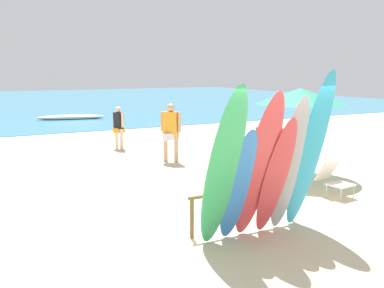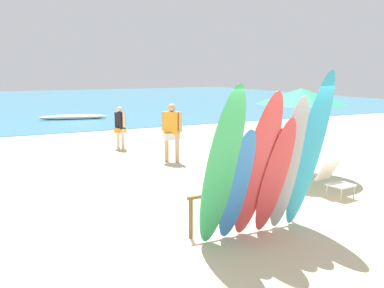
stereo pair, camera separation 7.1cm
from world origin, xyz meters
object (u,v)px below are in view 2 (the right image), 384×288
surfboard_red_2 (258,168)px  distant_boat (73,117)px  surfboard_red_3 (275,178)px  surfboard_teal_5 (309,152)px  beachgoer_photographing (172,129)px  surfboard_blue_1 (237,187)px  surfboard_rack (243,199)px  beach_umbrella (301,96)px  beachgoer_midbeach (120,125)px  beach_chair_red (334,177)px  surfboard_green_0 (221,170)px  beachgoer_strolling (270,150)px  surfboard_grey_4 (289,165)px

surfboard_red_2 → distant_boat: size_ratio=0.70×
surfboard_red_2 → surfboard_red_3: size_ratio=1.21×
surfboard_teal_5 → beachgoer_photographing: size_ratio=1.62×
surfboard_blue_1 → surfboard_red_3: size_ratio=0.93×
surfboard_rack → distant_boat: surfboard_rack is taller
surfboard_rack → beachgoer_photographing: beachgoer_photographing is taller
surfboard_blue_1 → beach_umbrella: 5.10m
beachgoer_midbeach → beach_chair_red: 8.03m
beach_umbrella → distant_boat: beach_umbrella is taller
beach_chair_red → distant_boat: (-2.21, 17.40, -0.29)m
beachgoer_midbeach → distant_boat: bearing=-18.5°
surfboard_blue_1 → beach_chair_red: size_ratio=2.50×
surfboard_green_0 → beach_umbrella: 5.40m
surfboard_red_2 → beachgoer_strolling: surfboard_red_2 is taller
surfboard_rack → surfboard_grey_4: bearing=-46.8°
surfboard_grey_4 → beachgoer_midbeach: size_ratio=1.65×
distant_boat → surfboard_red_2: bearing=-92.5°
surfboard_red_2 → distant_boat: bearing=85.0°
beach_umbrella → surfboard_teal_5: bearing=-128.3°
surfboard_red_2 → surfboard_green_0: bearing=-177.3°
surfboard_rack → beachgoer_strolling: size_ratio=1.25×
surfboard_rack → distant_boat: 18.16m
surfboard_rack → beachgoer_strolling: (1.64, 1.46, 0.47)m
beachgoer_photographing → beachgoer_midbeach: size_ratio=1.18×
surfboard_blue_1 → surfboard_grey_4: (1.01, 0.02, 0.23)m
surfboard_blue_1 → surfboard_teal_5: size_ratio=0.71×
surfboard_red_2 → surfboard_grey_4: size_ratio=1.07×
surfboard_green_0 → beach_chair_red: (3.71, 1.45, -0.88)m
beachgoer_midbeach → beach_umbrella: size_ratio=0.65×
surfboard_red_2 → beachgoer_photographing: (1.27, 6.22, -0.22)m
surfboard_rack → surfboard_green_0: surfboard_green_0 is taller
surfboard_red_3 → beachgoer_strolling: surfboard_red_3 is taller
surfboard_red_3 → beach_umbrella: bearing=42.1°
surfboard_red_2 → distant_boat: surfboard_red_2 is taller
beachgoer_strolling → distant_boat: size_ratio=0.47×
surfboard_teal_5 → surfboard_red_3: bearing=175.0°
surfboard_blue_1 → beachgoer_strolling: (2.14, 2.03, 0.05)m
distant_boat → surfboard_teal_5: bearing=-89.2°
surfboard_blue_1 → distant_boat: size_ratio=0.54×
surfboard_rack → surfboard_grey_4: surfboard_grey_4 is taller
surfboard_rack → surfboard_red_3: (0.20, -0.60, 0.49)m
surfboard_blue_1 → beach_chair_red: (3.35, 1.31, -0.54)m
surfboard_rack → distant_boat: (0.64, 18.14, -0.40)m
surfboard_green_0 → surfboard_blue_1: (0.37, 0.14, -0.34)m
beachgoer_photographing → beach_chair_red: (1.75, -4.83, -0.59)m
surfboard_grey_4 → beach_umbrella: (2.87, 3.09, 0.90)m
surfboard_blue_1 → beach_chair_red: 3.63m
surfboard_green_0 → surfboard_grey_4: (1.38, 0.16, -0.11)m
surfboard_grey_4 → beachgoer_strolling: surfboard_grey_4 is taller
beachgoer_photographing → distant_boat: size_ratio=0.47×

